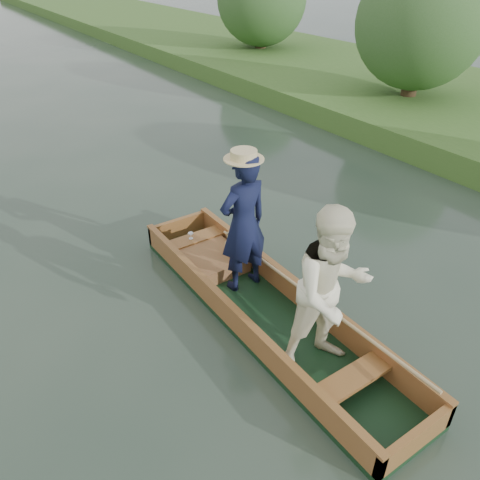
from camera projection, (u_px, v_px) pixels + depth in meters
ground at (265, 318)px, 6.41m from camera, size 120.00×120.00×0.00m
trees_far at (105, 26)px, 12.52m from camera, size 22.82×12.16×4.34m
punt at (284, 277)px, 5.81m from camera, size 1.20×5.00×2.15m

